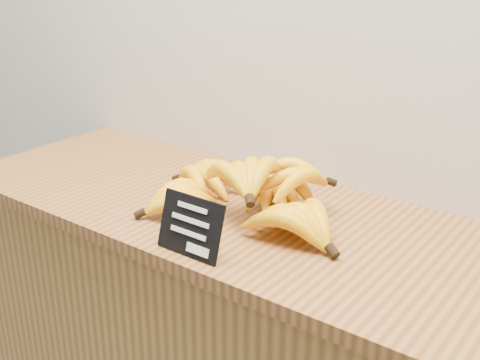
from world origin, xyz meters
name	(u,v)px	position (x,y,z in m)	size (l,w,h in m)	color
counter_top	(254,218)	(0.06, 2.75, 0.92)	(1.51, 0.54, 0.03)	#99632F
chalkboard_sign	(190,226)	(0.07, 2.53, 0.98)	(0.14, 0.01, 0.11)	black
banana_pile	(249,192)	(0.06, 2.74, 0.98)	(0.50, 0.37, 0.12)	#FFBB0A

